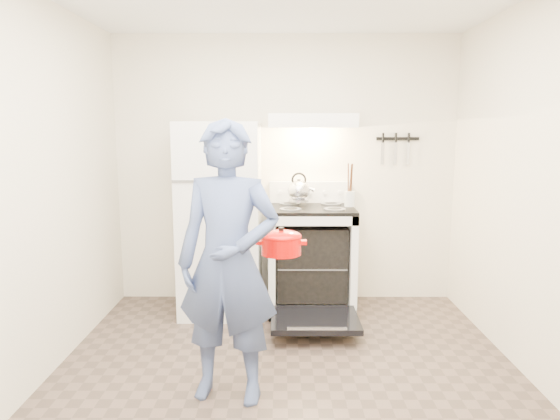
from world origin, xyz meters
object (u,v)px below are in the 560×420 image
object	(u,v)px
person	(228,263)
stove_body	(311,260)
tea_kettle	(299,189)
refrigerator	(221,218)
dutch_oven	(281,245)

from	to	relation	value
person	stove_body	bearing A→B (deg)	78.33
tea_kettle	refrigerator	bearing A→B (deg)	-171.03
stove_body	tea_kettle	world-z (taller)	tea_kettle
dutch_oven	stove_body	bearing A→B (deg)	77.92
refrigerator	tea_kettle	size ratio (longest dim) A/B	5.69
dutch_oven	refrigerator	bearing A→B (deg)	113.63
refrigerator	dutch_oven	xyz separation A→B (m)	(0.54, -1.24, 0.05)
refrigerator	tea_kettle	xyz separation A→B (m)	(0.70, 0.11, 0.25)
stove_body	tea_kettle	size ratio (longest dim) A/B	3.08
tea_kettle	dutch_oven	world-z (taller)	tea_kettle
refrigerator	person	bearing A→B (deg)	-81.47
dutch_oven	person	bearing A→B (deg)	-140.26
refrigerator	dutch_oven	distance (m)	1.35
stove_body	dutch_oven	distance (m)	1.36
stove_body	dutch_oven	size ratio (longest dim) A/B	2.80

